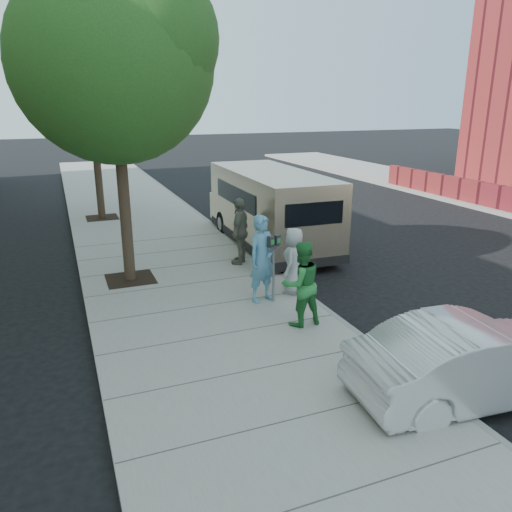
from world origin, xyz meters
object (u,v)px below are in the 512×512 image
van (269,207)px  person_green_shirt (301,284)px  tree_far (92,91)px  sedan (476,360)px  person_officer (263,259)px  tree_near (115,54)px  person_gray_shirt (294,261)px  parking_meter (274,254)px  person_striped_polo (240,231)px

van → person_green_shirt: bearing=-106.1°
tree_far → van: size_ratio=0.98×
sedan → person_officer: bearing=24.5°
tree_near → sedan: (4.25, -7.26, -4.88)m
tree_near → van: tree_near is taller
person_gray_shirt → parking_meter: bearing=-20.0°
tree_far → van: 8.17m
person_striped_polo → tree_near: bearing=-48.0°
person_green_shirt → sedan: bearing=111.5°
person_officer → parking_meter: bearing=-50.5°
person_green_shirt → person_gray_shirt: bearing=-114.1°
tree_far → sedan: bearing=-74.0°
person_officer → person_green_shirt: person_officer is taller
van → sedan: 9.24m
tree_near → tree_far: tree_near is taller
sedan → person_striped_polo: person_striped_polo is taller
tree_far → person_officer: size_ratio=3.25×
parking_meter → van: 5.04m
sedan → person_green_shirt: size_ratio=2.32×
person_officer → person_striped_polo: (0.48, 2.79, -0.07)m
van → person_striped_polo: 2.39m
sedan → person_gray_shirt: size_ratio=2.58×
tree_far → person_gray_shirt: (3.45, -9.97, -3.94)m
van → person_striped_polo: size_ratio=3.57×
person_green_shirt → person_striped_polo: person_striped_polo is taller
person_striped_polo → tree_far: bearing=-119.6°
person_officer → person_green_shirt: size_ratio=1.14×
tree_near → parking_meter: 5.78m
tree_near → tree_far: 7.63m
tree_near → parking_meter: (2.78, -2.72, -4.27)m
van → sedan: size_ratio=1.63×
parking_meter → person_striped_polo: bearing=65.3°
person_striped_polo → van: bearing=174.7°
tree_far → person_green_shirt: (2.80, -11.65, -3.86)m
van → person_striped_polo: van is taller
van → person_striped_polo: (-1.63, -1.73, -0.21)m
van → sedan: bearing=-91.4°
tree_near → person_officer: size_ratio=3.76×
tree_near → person_officer: bearing=-45.1°
person_green_shirt → person_gray_shirt: person_green_shirt is taller
tree_near → person_gray_shirt: tree_near is taller
person_officer → sedan: bearing=-87.1°
person_gray_shirt → tree_far: bearing=-118.4°
parking_meter → van: van is taller
tree_near → van: size_ratio=1.13×
tree_far → van: (4.68, -5.65, -3.59)m
person_officer → person_striped_polo: 2.84m
person_striped_polo → person_officer: bearing=28.1°
tree_near → tree_far: (-0.00, 7.60, -0.66)m
parking_meter → person_striped_polo: size_ratio=0.83×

